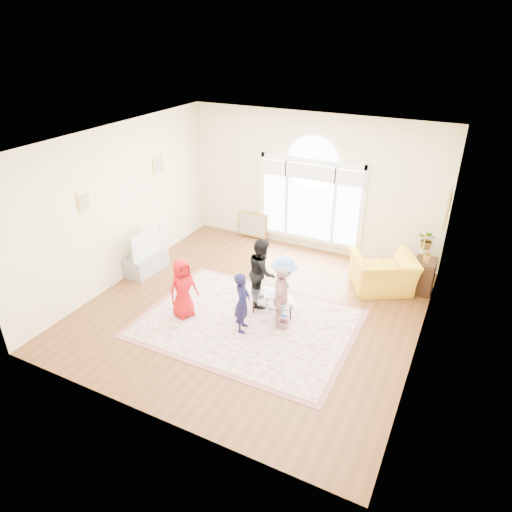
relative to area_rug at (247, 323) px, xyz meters
The scene contains 18 objects.
ground 0.50m from the area_rug, 106.82° to the left, with size 6.00×6.00×0.00m, color brown.
room_shell 3.66m from the area_rug, 92.33° to the left, with size 6.00×6.00×6.00m.
area_rug is the anchor object (origin of this frame).
rug_border 0.00m from the area_rug, 135.00° to the left, with size 3.80×2.80×0.01m, color #9A5C5A.
tv_console 3.00m from the area_rug, 165.01° to the left, with size 0.45×1.00×0.42m, color #979AA0.
television 3.07m from the area_rug, 164.97° to the left, with size 0.17×1.03×0.59m.
coffee_table 0.63m from the area_rug, 53.05° to the left, with size 1.12×0.91×0.54m.
armchair 2.99m from the area_rug, 50.21° to the left, with size 1.18×1.03×0.77m, color yellow.
side_cabinet 3.72m from the area_rug, 44.69° to the left, with size 0.40×0.50×0.70m, color black.
floor_lamp 3.84m from the area_rug, 45.63° to the left, with size 0.30×0.30×1.51m.
plant_pedestal 4.07m from the area_rug, 50.90° to the left, with size 0.20×0.20×0.70m, color white.
potted_plant 4.15m from the area_rug, 50.90° to the left, with size 0.37×0.32×0.41m, color #33722D.
leaning_picture 3.74m from the area_rug, 115.49° to the left, with size 0.80×0.05×0.62m, color tan.
child_red 1.34m from the area_rug, 165.69° to the right, with size 0.57×0.37×1.16m, color #B40F12.
child_navy 0.61m from the area_rug, 87.03° to the right, with size 0.41×0.27×1.12m, color #15143B.
child_black 1.02m from the area_rug, 95.70° to the left, with size 0.65×0.51×1.34m, color black.
child_pink 0.84m from the area_rug, 18.77° to the left, with size 0.68×0.28×1.17m, color #D8979C.
child_blue 0.93m from the area_rug, 39.36° to the left, with size 0.82×0.47×1.26m, color #5C92C9.
Camera 1 is at (3.34, -6.49, 4.92)m, focal length 32.00 mm.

